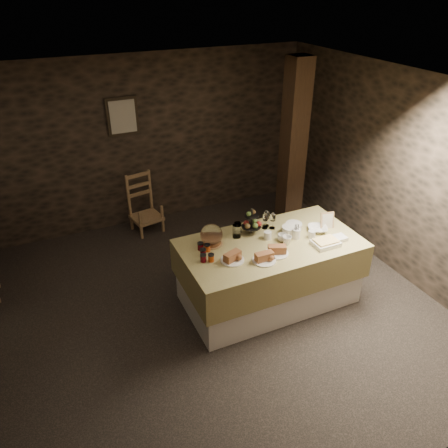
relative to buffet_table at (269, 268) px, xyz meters
name	(u,v)px	position (x,y,z in m)	size (l,w,h in m)	color
ground_plane	(199,312)	(-0.86, 0.13, -0.48)	(5.50, 5.00, 0.01)	black
room_shell	(195,195)	(-0.86, 0.13, 1.09)	(5.52, 5.02, 2.60)	black
buffet_table	(269,268)	(0.00, 0.00, 0.00)	(2.09, 1.11, 0.83)	white
chair	(144,206)	(-0.89, 2.32, -0.07)	(0.50, 0.48, 0.72)	brown
timber_column	(293,148)	(1.20, 1.48, 0.82)	(0.30, 0.30, 2.60)	black
framed_picture	(123,116)	(-1.01, 2.60, 1.27)	(0.45, 0.04, 0.55)	black
plate_stack_a	(290,230)	(0.30, 0.08, 0.40)	(0.19, 0.19, 0.10)	silver
plate_stack_b	(294,226)	(0.40, 0.15, 0.39)	(0.20, 0.20, 0.09)	silver
cutlery_holder	(296,234)	(0.32, -0.03, 0.41)	(0.10, 0.10, 0.12)	silver
cup_a	(282,237)	(0.14, -0.01, 0.40)	(0.11, 0.11, 0.09)	silver
cup_b	(287,240)	(0.15, -0.10, 0.40)	(0.11, 0.11, 0.10)	silver
mug_c	(268,235)	(0.01, 0.09, 0.40)	(0.09, 0.09, 0.10)	silver
mug_d	(312,234)	(0.49, -0.10, 0.40)	(0.08, 0.08, 0.09)	silver
bowl	(318,229)	(0.65, 0.00, 0.38)	(0.23, 0.23, 0.06)	silver
cake_dome	(212,236)	(-0.63, 0.27, 0.46)	(0.26, 0.26, 0.26)	brown
fruit_stand	(252,223)	(-0.10, 0.29, 0.48)	(0.24, 0.24, 0.33)	black
bread_platter_left	(232,258)	(-0.56, -0.14, 0.39)	(0.26, 0.26, 0.11)	silver
bread_platter_center	(264,258)	(-0.25, -0.29, 0.39)	(0.26, 0.26, 0.11)	silver
bread_platter_right	(277,251)	(-0.05, -0.23, 0.39)	(0.26, 0.26, 0.11)	silver
jam_jars	(205,253)	(-0.79, 0.07, 0.39)	(0.18, 0.32, 0.07)	#52050F
tart_dish	(326,243)	(0.55, -0.30, 0.38)	(0.30, 0.22, 0.07)	silver
square_dish	(340,238)	(0.77, -0.27, 0.37)	(0.14, 0.14, 0.04)	silver
menu_frame	(327,221)	(0.80, 0.02, 0.44)	(0.17, 0.02, 0.22)	brown
storage_jar_a	(237,231)	(-0.30, 0.28, 0.43)	(0.10, 0.10, 0.16)	white
storage_jar_b	(238,228)	(-0.25, 0.36, 0.42)	(0.09, 0.09, 0.14)	white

